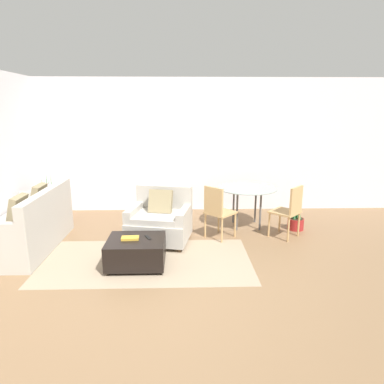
{
  "coord_description": "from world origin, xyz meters",
  "views": [
    {
      "loc": [
        0.25,
        -3.85,
        2.13
      ],
      "look_at": [
        0.42,
        1.81,
        0.75
      ],
      "focal_mm": 32.0,
      "sensor_mm": 36.0,
      "label": 1
    }
  ],
  "objects_px": {
    "potted_plant_small": "(296,221)",
    "book_stack": "(130,238)",
    "dining_table": "(247,192)",
    "potted_plant": "(49,211)",
    "tv_remote_primary": "(148,237)",
    "dining_chair_near_left": "(217,209)",
    "armchair": "(160,221)",
    "couch": "(28,229)",
    "ottoman": "(136,251)",
    "dining_chair_near_right": "(290,208)"
  },
  "relations": [
    {
      "from": "armchair",
      "to": "book_stack",
      "type": "xyz_separation_m",
      "value": [
        -0.35,
        -0.9,
        0.06
      ]
    },
    {
      "from": "dining_table",
      "to": "dining_chair_near_left",
      "type": "distance_m",
      "value": 0.87
    },
    {
      "from": "tv_remote_primary",
      "to": "armchair",
      "type": "bearing_deg",
      "value": 82.27
    },
    {
      "from": "potted_plant_small",
      "to": "dining_chair_near_left",
      "type": "bearing_deg",
      "value": -164.63
    },
    {
      "from": "dining_table",
      "to": "armchair",
      "type": "bearing_deg",
      "value": -156.19
    },
    {
      "from": "ottoman",
      "to": "dining_chair_near_left",
      "type": "xyz_separation_m",
      "value": [
        1.22,
        0.98,
        0.31
      ]
    },
    {
      "from": "armchair",
      "to": "tv_remote_primary",
      "type": "xyz_separation_m",
      "value": [
        -0.11,
        -0.85,
        0.05
      ]
    },
    {
      "from": "dining_chair_near_left",
      "to": "potted_plant_small",
      "type": "relative_size",
      "value": 1.51
    },
    {
      "from": "ottoman",
      "to": "potted_plant_small",
      "type": "distance_m",
      "value": 3.03
    },
    {
      "from": "tv_remote_primary",
      "to": "potted_plant_small",
      "type": "height_order",
      "value": "potted_plant_small"
    },
    {
      "from": "ottoman",
      "to": "potted_plant_small",
      "type": "height_order",
      "value": "potted_plant_small"
    },
    {
      "from": "armchair",
      "to": "book_stack",
      "type": "height_order",
      "value": "armchair"
    },
    {
      "from": "couch",
      "to": "armchair",
      "type": "bearing_deg",
      "value": 6.77
    },
    {
      "from": "ottoman",
      "to": "dining_table",
      "type": "xyz_separation_m",
      "value": [
        1.83,
        1.59,
        0.44
      ]
    },
    {
      "from": "armchair",
      "to": "couch",
      "type": "bearing_deg",
      "value": -173.23
    },
    {
      "from": "couch",
      "to": "dining_table",
      "type": "distance_m",
      "value": 3.73
    },
    {
      "from": "couch",
      "to": "tv_remote_primary",
      "type": "xyz_separation_m",
      "value": [
        1.93,
        -0.6,
        0.07
      ]
    },
    {
      "from": "armchair",
      "to": "dining_chair_near_right",
      "type": "bearing_deg",
      "value": 2.07
    },
    {
      "from": "couch",
      "to": "potted_plant_small",
      "type": "bearing_deg",
      "value": 9.24
    },
    {
      "from": "armchair",
      "to": "dining_table",
      "type": "xyz_separation_m",
      "value": [
        1.55,
        0.69,
        0.31
      ]
    },
    {
      "from": "ottoman",
      "to": "tv_remote_primary",
      "type": "relative_size",
      "value": 4.82
    },
    {
      "from": "armchair",
      "to": "ottoman",
      "type": "xyz_separation_m",
      "value": [
        -0.28,
        -0.91,
        -0.13
      ]
    },
    {
      "from": "dining_table",
      "to": "dining_chair_near_left",
      "type": "bearing_deg",
      "value": -135.0
    },
    {
      "from": "tv_remote_primary",
      "to": "potted_plant",
      "type": "bearing_deg",
      "value": 137.11
    },
    {
      "from": "dining_table",
      "to": "dining_chair_near_right",
      "type": "xyz_separation_m",
      "value": [
        0.61,
        -0.61,
        -0.13
      ]
    },
    {
      "from": "tv_remote_primary",
      "to": "dining_chair_near_right",
      "type": "bearing_deg",
      "value": 22.12
    },
    {
      "from": "potted_plant",
      "to": "armchair",
      "type": "bearing_deg",
      "value": -26.68
    },
    {
      "from": "potted_plant",
      "to": "potted_plant_small",
      "type": "bearing_deg",
      "value": -7.83
    },
    {
      "from": "ottoman",
      "to": "dining_chair_near_right",
      "type": "distance_m",
      "value": 2.65
    },
    {
      "from": "ottoman",
      "to": "dining_chair_near_right",
      "type": "relative_size",
      "value": 0.88
    },
    {
      "from": "couch",
      "to": "potted_plant",
      "type": "height_order",
      "value": "potted_plant"
    },
    {
      "from": "dining_table",
      "to": "potted_plant_small",
      "type": "distance_m",
      "value": 1.02
    },
    {
      "from": "ottoman",
      "to": "potted_plant",
      "type": "relative_size",
      "value": 0.81
    },
    {
      "from": "dining_table",
      "to": "potted_plant",
      "type": "bearing_deg",
      "value": 173.41
    },
    {
      "from": "book_stack",
      "to": "dining_table",
      "type": "distance_m",
      "value": 2.49
    },
    {
      "from": "dining_chair_near_left",
      "to": "dining_table",
      "type": "bearing_deg",
      "value": 45.0
    },
    {
      "from": "dining_table",
      "to": "potted_plant_small",
      "type": "height_order",
      "value": "dining_table"
    },
    {
      "from": "dining_chair_near_right",
      "to": "potted_plant_small",
      "type": "height_order",
      "value": "dining_chair_near_right"
    },
    {
      "from": "armchair",
      "to": "dining_table",
      "type": "relative_size",
      "value": 1.02
    },
    {
      "from": "couch",
      "to": "potted_plant",
      "type": "relative_size",
      "value": 1.9
    },
    {
      "from": "couch",
      "to": "ottoman",
      "type": "height_order",
      "value": "couch"
    },
    {
      "from": "ottoman",
      "to": "dining_chair_near_right",
      "type": "bearing_deg",
      "value": 22.01
    },
    {
      "from": "armchair",
      "to": "ottoman",
      "type": "relative_size",
      "value": 1.4
    },
    {
      "from": "tv_remote_primary",
      "to": "dining_chair_near_left",
      "type": "xyz_separation_m",
      "value": [
        1.06,
        0.93,
        0.13
      ]
    },
    {
      "from": "potted_plant_small",
      "to": "potted_plant",
      "type": "bearing_deg",
      "value": 172.17
    },
    {
      "from": "potted_plant_small",
      "to": "book_stack",
      "type": "bearing_deg",
      "value": -153.46
    },
    {
      "from": "couch",
      "to": "dining_chair_near_left",
      "type": "bearing_deg",
      "value": 6.12
    },
    {
      "from": "dining_chair_near_right",
      "to": "potted_plant_small",
      "type": "xyz_separation_m",
      "value": [
        0.26,
        0.41,
        -0.37
      ]
    },
    {
      "from": "dining_table",
      "to": "couch",
      "type": "bearing_deg",
      "value": -165.53
    },
    {
      "from": "ottoman",
      "to": "tv_remote_primary",
      "type": "xyz_separation_m",
      "value": [
        0.16,
        0.06,
        0.18
      ]
    }
  ]
}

